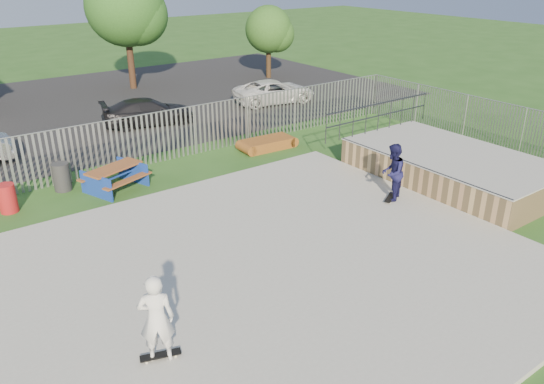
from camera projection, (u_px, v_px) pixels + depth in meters
ground at (244, 281)px, 13.18m from camera, size 120.00×120.00×0.00m
concrete_slab at (244, 278)px, 13.15m from camera, size 15.00×12.00×0.15m
quarter_pipe at (450, 167)px, 18.86m from camera, size 5.50×7.05×2.19m
fence at (189, 178)px, 16.70m from camera, size 26.04×16.02×2.00m
picnic_table at (115, 178)px, 18.26m from camera, size 2.38×2.17×0.82m
funbox at (267, 144)px, 22.27m from camera, size 2.16×1.16×0.42m
trash_bin_red at (7, 198)px, 16.61m from camera, size 0.55×0.55×0.92m
trash_bin_grey at (62, 177)px, 18.16m from camera, size 0.59×0.59×0.98m
parking_lot at (39, 115)px, 27.18m from camera, size 40.00×18.00×0.02m
car_dark at (148, 112)px, 25.27m from camera, size 4.59×2.63×1.25m
car_white at (274, 91)px, 29.11m from camera, size 4.82×2.88×1.25m
tree_mid at (125, 7)px, 30.76m from camera, size 4.60×4.60×7.10m
tree_right at (268, 30)px, 34.31m from camera, size 3.01×3.01×4.65m
skateboard_a at (390, 198)px, 17.26m from camera, size 0.80×0.57×0.08m
skateboard_b at (161, 356)px, 10.42m from camera, size 0.82×0.44×0.08m
skater_navy at (392, 173)px, 16.90m from camera, size 1.15×1.07×1.89m
skater_white at (157, 318)px, 10.05m from camera, size 0.82×0.72×1.89m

